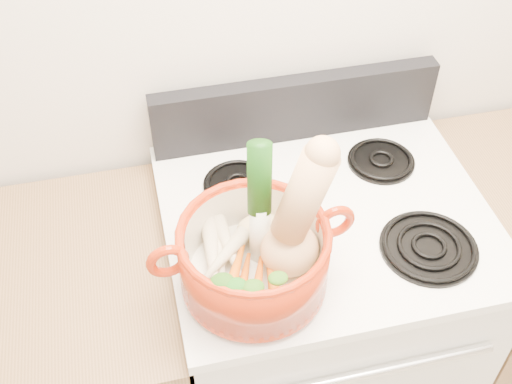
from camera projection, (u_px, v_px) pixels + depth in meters
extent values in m
cube|color=silver|center=(294.00, 9.00, 1.53)|extent=(3.50, 0.02, 2.60)
cube|color=silver|center=(314.00, 326.00, 1.89)|extent=(0.76, 0.65, 0.92)
cube|color=white|center=(327.00, 217.00, 1.55)|extent=(0.78, 0.67, 0.03)
cube|color=black|center=(295.00, 108.00, 1.68)|extent=(0.76, 0.05, 0.18)
cylinder|color=silver|center=(368.00, 373.00, 1.43)|extent=(0.60, 0.02, 0.02)
cylinder|color=black|center=(266.00, 277.00, 1.39)|extent=(0.22, 0.22, 0.02)
cylinder|color=black|center=(429.00, 246.00, 1.45)|extent=(0.22, 0.22, 0.02)
cylinder|color=black|center=(238.00, 183.00, 1.60)|extent=(0.17, 0.17, 0.02)
cylinder|color=black|center=(381.00, 160.00, 1.66)|extent=(0.17, 0.17, 0.02)
cylinder|color=#A7250A|center=(254.00, 257.00, 1.32)|extent=(0.33, 0.33, 0.15)
torus|color=#A7250A|center=(168.00, 261.00, 1.25)|extent=(0.09, 0.03, 0.09)
torus|color=#A7250A|center=(335.00, 222.00, 1.32)|extent=(0.09, 0.03, 0.09)
cylinder|color=white|center=(260.00, 203.00, 1.28)|extent=(0.06, 0.08, 0.32)
ellipsoid|color=#D7B884|center=(257.00, 228.00, 1.40)|extent=(0.10, 0.08, 0.05)
cone|color=#EDE6C1|center=(219.00, 249.00, 1.36)|extent=(0.06, 0.22, 0.06)
cone|color=beige|center=(213.00, 258.00, 1.34)|extent=(0.06, 0.20, 0.06)
cone|color=beige|center=(230.00, 250.00, 1.35)|extent=(0.06, 0.18, 0.05)
cone|color=beige|center=(221.00, 259.00, 1.33)|extent=(0.15, 0.14, 0.05)
cone|color=#BF4409|center=(242.00, 287.00, 1.30)|extent=(0.09, 0.17, 0.05)
cone|color=orange|center=(233.00, 278.00, 1.31)|extent=(0.11, 0.17, 0.05)
cone|color=#CF520A|center=(272.00, 274.00, 1.31)|extent=(0.05, 0.16, 0.04)
cone|color=#CD4F0A|center=(257.00, 287.00, 1.28)|extent=(0.08, 0.15, 0.04)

